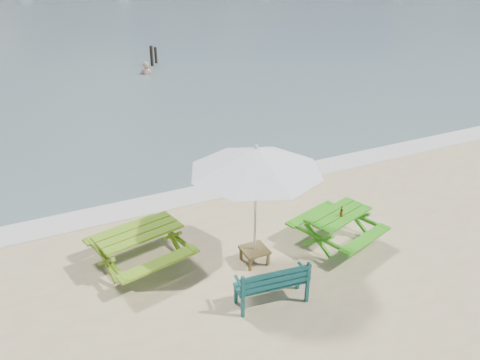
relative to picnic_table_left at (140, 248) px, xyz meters
name	(u,v)px	position (x,y,z in m)	size (l,w,h in m)	color
foam_strip	(202,193)	(2.17, 2.24, -0.35)	(22.00, 0.90, 0.01)	silver
picnic_table_left	(140,248)	(0.00, 0.00, 0.00)	(1.90, 2.03, 0.74)	#649416
picnic_table_right	(337,229)	(3.81, -1.03, -0.03)	(1.83, 1.93, 0.68)	#329416
park_bench	(271,291)	(1.69, -2.04, -0.12)	(1.28, 0.58, 0.76)	#104344
side_table	(254,255)	(1.97, -0.91, -0.19)	(0.49, 0.49, 0.31)	brown
patio_umbrella	(256,159)	(1.97, -0.91, 1.81)	(2.44, 2.44, 2.38)	silver
beer_bottle	(341,213)	(3.78, -1.13, 0.40)	(0.06, 0.06, 0.23)	#924515
swimmer	(147,80)	(4.53, 15.51, -0.66)	(0.77, 0.61, 1.85)	tan
mooring_pilings	(153,57)	(5.52, 17.48, 0.03)	(0.56, 0.76, 1.26)	black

